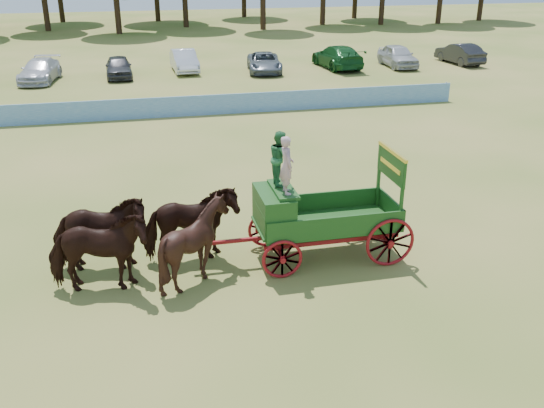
% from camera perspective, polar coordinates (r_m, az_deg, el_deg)
% --- Properties ---
extents(ground, '(160.00, 160.00, 0.00)m').
position_cam_1_polar(ground, '(16.36, 8.78, -6.72)').
color(ground, '#9C8346').
rests_on(ground, ground).
extents(horse_lead_left, '(2.67, 1.44, 2.16)m').
position_cam_1_polar(horse_lead_left, '(15.61, -16.05, -4.42)').
color(horse_lead_left, black).
rests_on(horse_lead_left, ground).
extents(horse_lead_right, '(2.67, 1.45, 2.16)m').
position_cam_1_polar(horse_lead_right, '(16.60, -15.93, -2.72)').
color(horse_lead_right, black).
rests_on(horse_lead_right, ground).
extents(horse_wheel_left, '(2.05, 1.84, 2.16)m').
position_cam_1_polar(horse_wheel_left, '(15.61, -7.25, -3.64)').
color(horse_wheel_left, black).
rests_on(horse_wheel_left, ground).
extents(horse_wheel_right, '(2.62, 1.31, 2.16)m').
position_cam_1_polar(horse_wheel_right, '(16.61, -7.67, -2.00)').
color(horse_wheel_right, black).
rests_on(horse_wheel_right, ground).
extents(farm_dray, '(6.00, 2.00, 3.68)m').
position_cam_1_polar(farm_dray, '(16.41, 2.80, -0.16)').
color(farm_dray, maroon).
rests_on(farm_dray, ground).
extents(sponsor_banner, '(26.00, 0.08, 1.05)m').
position_cam_1_polar(sponsor_banner, '(32.35, -4.59, 9.35)').
color(sponsor_banner, '#1F67AA').
rests_on(sponsor_banner, ground).
extents(parked_cars, '(46.96, 6.44, 1.63)m').
position_cam_1_polar(parked_cars, '(43.46, -10.00, 12.85)').
color(parked_cars, silver).
rests_on(parked_cars, ground).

